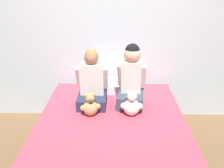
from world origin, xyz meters
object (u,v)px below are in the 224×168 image
object	(u,v)px
child_on_right	(131,79)
pillow_at_headboard	(113,86)
child_on_left	(92,84)
teddy_bear_held_by_left_child	(90,106)
teddy_bear_held_by_right_child	(132,105)
bed	(112,143)

from	to	relation	value
child_on_right	pillow_at_headboard	world-z (taller)	child_on_right
child_on_left	teddy_bear_held_by_left_child	size ratio (longest dim) A/B	2.52
child_on_left	child_on_right	size ratio (longest dim) A/B	0.92
teddy_bear_held_by_right_child	child_on_right	bearing A→B (deg)	91.13
bed	teddy_bear_held_by_left_child	size ratio (longest dim) A/B	7.48
pillow_at_headboard	child_on_right	bearing A→B (deg)	-61.08
bed	child_on_right	size ratio (longest dim) A/B	2.72
bed	child_on_left	world-z (taller)	child_on_left
teddy_bear_held_by_left_child	teddy_bear_held_by_right_child	distance (m)	0.43
bed	pillow_at_headboard	bearing A→B (deg)	90.00
bed	teddy_bear_held_by_right_child	bearing A→B (deg)	33.66
child_on_left	pillow_at_headboard	bearing A→B (deg)	60.03
teddy_bear_held_by_right_child	pillow_at_headboard	world-z (taller)	teddy_bear_held_by_right_child
child_on_left	teddy_bear_held_by_right_child	bearing A→B (deg)	-28.57
teddy_bear_held_by_right_child	pillow_at_headboard	xyz separation A→B (m)	(-0.20, 0.61, -0.06)
child_on_right	teddy_bear_held_by_left_child	world-z (taller)	child_on_right
child_on_left	teddy_bear_held_by_left_child	distance (m)	0.29
child_on_left	teddy_bear_held_by_right_child	size ratio (longest dim) A/B	2.29
child_on_left	teddy_bear_held_by_left_child	xyz separation A→B (m)	(0.00, -0.25, -0.14)
teddy_bear_held_by_left_child	pillow_at_headboard	size ratio (longest dim) A/B	0.42
child_on_right	teddy_bear_held_by_right_child	bearing A→B (deg)	-83.62
teddy_bear_held_by_left_child	pillow_at_headboard	distance (m)	0.67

